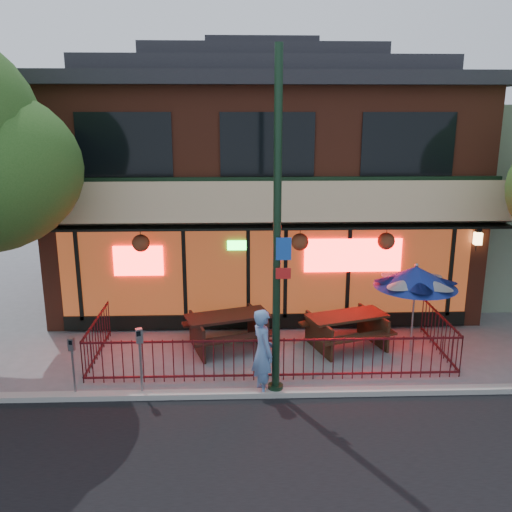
{
  "coord_description": "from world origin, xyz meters",
  "views": [
    {
      "loc": [
        -0.78,
        -10.77,
        5.74
      ],
      "look_at": [
        -0.33,
        2.0,
        2.39
      ],
      "focal_mm": 38.0,
      "sensor_mm": 36.0,
      "label": 1
    }
  ],
  "objects_px": {
    "patio_umbrella": "(416,277)",
    "pedestrian": "(263,352)",
    "picnic_table_left": "(228,326)",
    "picnic_table_right": "(347,325)",
    "street_light": "(277,250)",
    "parking_meter_far": "(72,357)",
    "parking_meter_near": "(140,351)"
  },
  "relations": [
    {
      "from": "patio_umbrella",
      "to": "pedestrian",
      "type": "xyz_separation_m",
      "value": [
        -3.79,
        -1.95,
        -1.01
      ]
    },
    {
      "from": "picnic_table_left",
      "to": "picnic_table_right",
      "type": "height_order",
      "value": "picnic_table_left"
    },
    {
      "from": "street_light",
      "to": "parking_meter_far",
      "type": "height_order",
      "value": "street_light"
    },
    {
      "from": "patio_umbrella",
      "to": "parking_meter_far",
      "type": "relative_size",
      "value": 1.72
    },
    {
      "from": "pedestrian",
      "to": "parking_meter_far",
      "type": "relative_size",
      "value": 1.42
    },
    {
      "from": "street_light",
      "to": "parking_meter_far",
      "type": "distance_m",
      "value": 4.77
    },
    {
      "from": "picnic_table_right",
      "to": "patio_umbrella",
      "type": "relative_size",
      "value": 1.04
    },
    {
      "from": "picnic_table_right",
      "to": "pedestrian",
      "type": "height_order",
      "value": "pedestrian"
    },
    {
      "from": "picnic_table_right",
      "to": "parking_meter_far",
      "type": "xyz_separation_m",
      "value": [
        -6.16,
        -2.35,
        0.33
      ]
    },
    {
      "from": "street_light",
      "to": "picnic_table_left",
      "type": "xyz_separation_m",
      "value": [
        -1.04,
        2.39,
        -2.57
      ]
    },
    {
      "from": "picnic_table_right",
      "to": "pedestrian",
      "type": "relative_size",
      "value": 1.27
    },
    {
      "from": "street_light",
      "to": "patio_umbrella",
      "type": "bearing_deg",
      "value": 29.66
    },
    {
      "from": "picnic_table_right",
      "to": "parking_meter_near",
      "type": "bearing_deg",
      "value": -153.74
    },
    {
      "from": "street_light",
      "to": "parking_meter_near",
      "type": "height_order",
      "value": "street_light"
    },
    {
      "from": "picnic_table_right",
      "to": "parking_meter_far",
      "type": "relative_size",
      "value": 1.8
    },
    {
      "from": "picnic_table_right",
      "to": "patio_umbrella",
      "type": "bearing_deg",
      "value": -12.82
    },
    {
      "from": "street_light",
      "to": "parking_meter_near",
      "type": "xyz_separation_m",
      "value": [
        -2.81,
        0.0,
        -2.13
      ]
    },
    {
      "from": "parking_meter_far",
      "to": "picnic_table_right",
      "type": "bearing_deg",
      "value": 20.91
    },
    {
      "from": "picnic_table_right",
      "to": "parking_meter_near",
      "type": "distance_m",
      "value": 5.34
    },
    {
      "from": "pedestrian",
      "to": "parking_meter_far",
      "type": "xyz_separation_m",
      "value": [
        -3.93,
        -0.05,
        -0.04
      ]
    },
    {
      "from": "parking_meter_near",
      "to": "parking_meter_far",
      "type": "relative_size",
      "value": 1.14
    },
    {
      "from": "street_light",
      "to": "picnic_table_left",
      "type": "relative_size",
      "value": 2.88
    },
    {
      "from": "picnic_table_left",
      "to": "picnic_table_right",
      "type": "xyz_separation_m",
      "value": [
        3.0,
        -0.03,
        -0.02
      ]
    },
    {
      "from": "pedestrian",
      "to": "picnic_table_left",
      "type": "bearing_deg",
      "value": -1.7
    },
    {
      "from": "picnic_table_right",
      "to": "patio_umbrella",
      "type": "distance_m",
      "value": 2.11
    },
    {
      "from": "street_light",
      "to": "parking_meter_near",
      "type": "relative_size",
      "value": 4.63
    },
    {
      "from": "parking_meter_far",
      "to": "patio_umbrella",
      "type": "bearing_deg",
      "value": 14.53
    },
    {
      "from": "picnic_table_right",
      "to": "pedestrian",
      "type": "bearing_deg",
      "value": -134.11
    },
    {
      "from": "picnic_table_left",
      "to": "pedestrian",
      "type": "bearing_deg",
      "value": -71.77
    },
    {
      "from": "parking_meter_near",
      "to": "parking_meter_far",
      "type": "xyz_separation_m",
      "value": [
        -1.39,
        0.0,
        -0.13
      ]
    },
    {
      "from": "patio_umbrella",
      "to": "parking_meter_near",
      "type": "distance_m",
      "value": 6.7
    },
    {
      "from": "picnic_table_left",
      "to": "parking_meter_near",
      "type": "distance_m",
      "value": 3.0
    }
  ]
}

